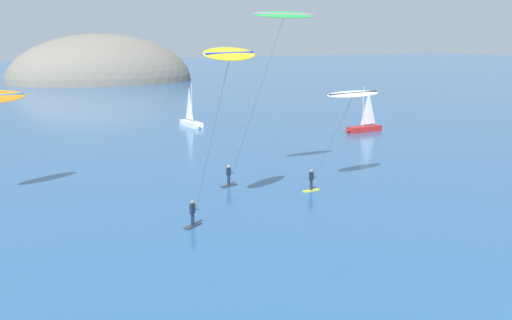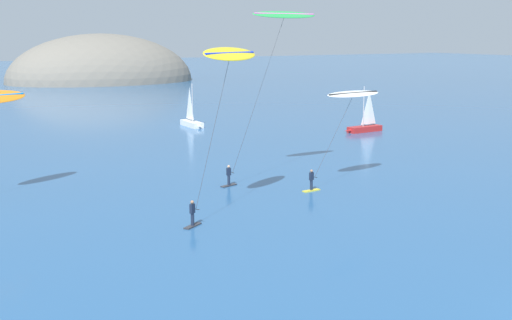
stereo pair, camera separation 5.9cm
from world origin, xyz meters
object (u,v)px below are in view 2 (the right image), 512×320
(kitesurfer_yellow, at_px, (227,66))
(kitesurfer_white, at_px, (350,100))
(kitesurfer_green, at_px, (280,29))
(sailboat_near, at_px, (363,127))
(sailboat_far, at_px, (193,122))

(kitesurfer_yellow, distance_m, kitesurfer_white, 13.34)
(kitesurfer_yellow, bearing_deg, kitesurfer_green, 39.63)
(sailboat_near, height_order, kitesurfer_white, kitesurfer_white)
(sailboat_far, bearing_deg, kitesurfer_yellow, -111.68)
(kitesurfer_yellow, bearing_deg, sailboat_near, 37.21)
(kitesurfer_green, bearing_deg, kitesurfer_white, -46.77)
(kitesurfer_green, bearing_deg, kitesurfer_yellow, -140.37)
(sailboat_near, distance_m, kitesurfer_green, 31.52)
(kitesurfer_white, bearing_deg, sailboat_near, 47.83)
(sailboat_far, height_order, kitesurfer_yellow, kitesurfer_yellow)
(sailboat_near, distance_m, kitesurfer_white, 29.75)
(sailboat_near, bearing_deg, kitesurfer_white, -132.17)
(sailboat_far, height_order, kitesurfer_green, kitesurfer_green)
(kitesurfer_green, height_order, kitesurfer_white, kitesurfer_green)
(sailboat_near, bearing_deg, sailboat_far, 137.67)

